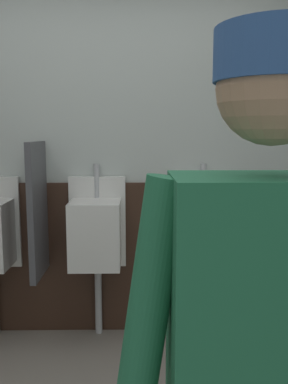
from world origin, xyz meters
The scene contains 6 objects.
wall_back centered at (0.00, 1.56, 1.36)m, with size 4.97×0.12×2.72m, color silver.
wainscot_band_back centered at (0.00, 1.49, 0.55)m, with size 4.37×0.03×1.10m, color #382319.
urinal_middle centered at (-0.06, 1.34, 0.78)m, with size 0.40×0.34×1.24m.
urinal_right centered at (0.69, 1.34, 0.78)m, with size 0.40×0.34×1.24m.
privacy_divider_panel centered at (-0.43, 1.27, 0.95)m, with size 0.04×0.40×0.90m, color #4C4C51.
person centered at (0.50, -0.58, 0.98)m, with size 0.62×0.60×1.66m.
Camera 1 is at (0.23, -1.40, 1.46)m, focal length 38.31 mm.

